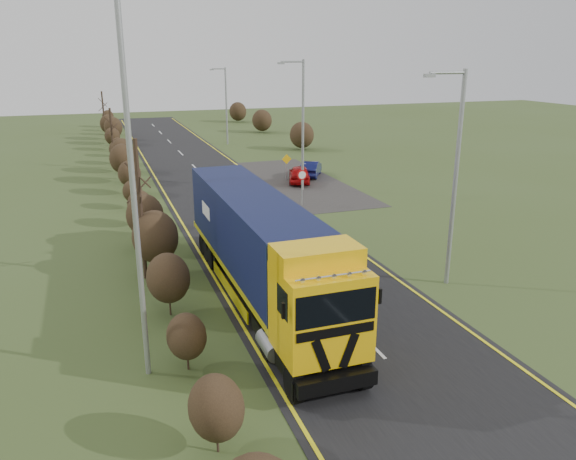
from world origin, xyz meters
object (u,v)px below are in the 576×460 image
at_px(car_blue_sedan, 311,169).
at_px(streetlight_near, 454,171).
at_px(car_red_hatchback, 299,174).
at_px(lorry, 260,244).
at_px(speed_sign, 302,181).

height_order(car_blue_sedan, streetlight_near, streetlight_near).
bearing_deg(car_red_hatchback, lorry, 85.08).
xyz_separation_m(lorry, car_red_hatchback, (8.87, 19.52, -1.69)).
relative_size(lorry, car_red_hatchback, 3.85).
distance_m(lorry, speed_sign, 14.74).
relative_size(lorry, speed_sign, 6.40).
distance_m(lorry, car_blue_sedan, 23.85).
xyz_separation_m(car_blue_sedan, streetlight_near, (-2.66, -22.20, 4.20)).
relative_size(car_blue_sedan, speed_sign, 1.61).
distance_m(car_blue_sedan, streetlight_near, 22.75).
relative_size(car_red_hatchback, speed_sign, 1.66).
height_order(car_red_hatchback, speed_sign, speed_sign).
relative_size(lorry, streetlight_near, 1.70).
bearing_deg(car_red_hatchback, speed_sign, 90.44).
xyz_separation_m(lorry, speed_sign, (6.66, 13.13, -0.73)).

